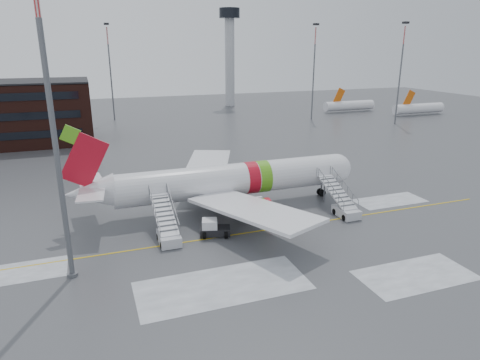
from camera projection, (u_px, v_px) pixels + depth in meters
name	position (u px, v px, depth m)	size (l,w,h in m)	color
ground	(248.00, 229.00, 45.77)	(260.00, 260.00, 0.00)	#494C4F
airliner	(227.00, 181.00, 50.69)	(35.03, 32.97, 11.18)	white
airstair_fwd	(343.00, 205.00, 49.42)	(2.05, 7.70, 3.48)	silver
airstair_aft	(167.00, 230.00, 42.79)	(2.05, 7.70, 3.48)	silver
pushback_tug	(213.00, 228.00, 43.90)	(3.41, 2.91, 1.75)	black
light_mast_near	(52.00, 119.00, 32.31)	(1.20, 1.20, 26.01)	#595B60
control_tower	(230.00, 46.00, 135.16)	(6.40, 6.40, 30.00)	#B2B5BA
light_mast_far_ne	(314.00, 66.00, 110.91)	(1.20, 1.20, 24.25)	#595B60
light_mast_far_n	(110.00, 66.00, 109.04)	(1.20, 1.20, 24.25)	#595B60
light_mast_far_e	(401.00, 67.00, 103.54)	(1.20, 1.20, 24.25)	#595B60
distant_aircraft	(371.00, 114.00, 123.50)	(35.00, 18.00, 8.00)	#D8590C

